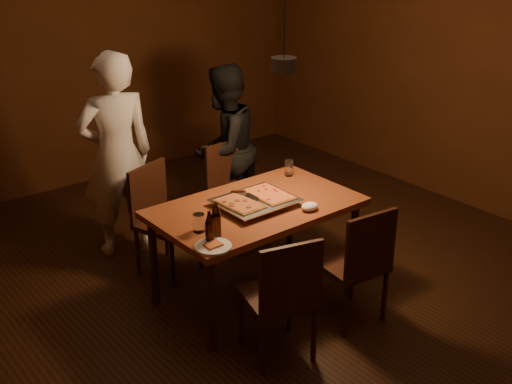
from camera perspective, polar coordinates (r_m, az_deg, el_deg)
room_shell at (r=4.58m, az=2.41°, el=6.94°), size 6.00×6.00×6.00m
dining_table at (r=4.72m, az=0.00°, el=-1.94°), size 1.50×0.90×0.75m
chair_far_left at (r=5.18m, az=-8.62°, el=-1.55°), size 0.53×0.53×0.49m
chair_far_right at (r=5.61m, az=-2.04°, el=0.69°), size 0.42×0.42×0.49m
chair_near_left at (r=4.07m, az=2.45°, el=-8.58°), size 0.52×0.52×0.49m
chair_near_right at (r=4.49m, az=9.16°, el=-5.63°), size 0.47×0.47×0.49m
pizza_tray at (r=4.66m, az=-0.04°, el=-0.95°), size 0.57×0.47×0.05m
pizza_meat at (r=4.56m, az=-1.46°, el=-1.03°), size 0.24×0.36×0.02m
pizza_cheese at (r=4.72m, az=1.18°, el=-0.18°), size 0.24×0.37×0.02m
spatula at (r=4.66m, az=-0.37°, el=-0.41°), size 0.16×0.26×0.04m
beer_bottle_a at (r=4.10m, az=-4.15°, el=-3.16°), size 0.06×0.06×0.22m
beer_bottle_b at (r=4.17m, az=-3.57°, el=-2.50°), size 0.06×0.06×0.25m
water_glass_left at (r=4.28m, az=-5.10°, el=-2.75°), size 0.08×0.08×0.13m
water_glass_right at (r=5.20m, az=2.94°, el=2.14°), size 0.06×0.06×0.13m
plate_slice at (r=4.09m, az=-3.83°, el=-4.85°), size 0.24×0.24×0.03m
napkin at (r=4.60m, az=4.80°, el=-1.29°), size 0.13×0.10×0.06m
diner_white at (r=5.44m, az=-12.28°, el=3.19°), size 0.70×0.52×1.74m
diner_dark at (r=5.80m, az=-2.85°, el=3.86°), size 0.89×0.78×1.53m
pendant_lamp at (r=4.49m, az=2.48°, el=11.37°), size 0.18×0.18×1.10m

